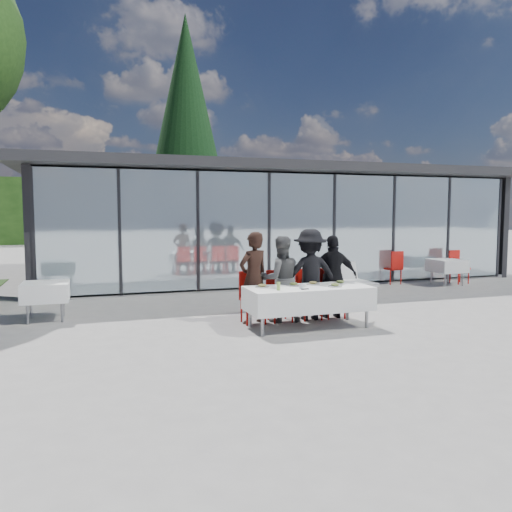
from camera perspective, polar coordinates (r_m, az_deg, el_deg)
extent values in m
plane|color=gray|center=(9.54, 3.88, -7.67)|extent=(90.00, 90.00, 0.00)
cube|color=gray|center=(17.63, 0.04, -1.67)|extent=(14.00, 8.00, 0.10)
cube|color=black|center=(21.25, -3.29, 3.64)|extent=(14.00, 0.20, 3.20)
cube|color=black|center=(16.67, -23.10, 2.90)|extent=(0.20, 8.00, 3.20)
cube|color=black|center=(20.76, 18.46, 3.37)|extent=(0.20, 8.00, 3.20)
cube|color=silver|center=(13.81, 5.27, 2.93)|extent=(13.60, 0.06, 3.10)
cube|color=#2D2D30|center=(17.17, 0.47, 9.08)|extent=(14.80, 8.80, 0.24)
cube|color=#262628|center=(12.71, -24.10, 2.35)|extent=(0.08, 0.10, 3.10)
cube|color=#262628|center=(12.67, -15.32, 2.59)|extent=(0.08, 0.10, 3.10)
cube|color=#262628|center=(12.92, -6.67, 2.78)|extent=(0.08, 0.10, 3.10)
cube|color=#262628|center=(13.45, 1.47, 2.89)|extent=(0.08, 0.10, 3.10)
cube|color=#262628|center=(14.23, 8.86, 2.95)|extent=(0.08, 0.10, 3.10)
cube|color=#262628|center=(15.21, 15.39, 2.96)|extent=(0.08, 0.10, 3.10)
cube|color=#262628|center=(16.37, 21.06, 2.93)|extent=(0.08, 0.10, 3.10)
cube|color=#262628|center=(17.67, 25.94, 2.89)|extent=(0.08, 0.10, 3.10)
cube|color=red|center=(15.50, -6.99, -1.13)|extent=(0.45, 0.45, 0.90)
cube|color=red|center=(16.34, -2.18, -0.79)|extent=(0.45, 0.45, 0.90)
cube|color=red|center=(16.75, 6.55, -0.67)|extent=(0.45, 0.45, 0.90)
cube|color=red|center=(18.28, 11.31, -0.27)|extent=(0.45, 0.45, 0.90)
cube|color=#1B3B12|center=(36.69, -22.32, 4.77)|extent=(6.50, 2.00, 4.40)
cube|color=#1B3B12|center=(37.03, -9.83, 5.06)|extent=(6.50, 2.00, 4.40)
cube|color=#1B3B12|center=(39.03, 1.91, 5.12)|extent=(6.50, 2.00, 4.40)
cube|color=#1B3B12|center=(42.48, 12.12, 5.00)|extent=(6.50, 2.00, 4.40)
cube|color=#1B3B12|center=(47.04, 20.58, 4.78)|extent=(6.50, 2.00, 4.40)
cube|color=white|center=(9.11, 6.01, -4.82)|extent=(2.26, 0.96, 0.42)
cylinder|color=gray|center=(8.46, 0.76, -6.83)|extent=(0.06, 0.06, 0.71)
cylinder|color=gray|center=(9.30, 12.55, -5.88)|extent=(0.06, 0.06, 0.71)
cylinder|color=gray|center=(9.11, -0.69, -5.98)|extent=(0.06, 0.06, 0.71)
cylinder|color=gray|center=(9.89, 10.46, -5.19)|extent=(0.06, 0.06, 0.71)
imported|color=black|center=(9.36, -0.29, -2.52)|extent=(0.81, 0.81, 1.73)
cube|color=red|center=(9.43, -0.31, -5.01)|extent=(0.44, 0.44, 0.05)
cube|color=red|center=(9.58, -0.69, -3.34)|extent=(0.44, 0.04, 0.55)
cylinder|color=red|center=(9.26, -1.03, -6.69)|extent=(0.04, 0.04, 0.43)
cylinder|color=red|center=(9.37, 1.08, -6.55)|extent=(0.04, 0.04, 0.43)
cylinder|color=red|center=(9.59, -1.68, -6.28)|extent=(0.04, 0.04, 0.43)
cylinder|color=red|center=(9.70, 0.37, -6.15)|extent=(0.04, 0.04, 0.43)
imported|color=#555555|center=(9.55, 2.84, -2.65)|extent=(0.88, 0.88, 1.64)
cube|color=red|center=(9.62, 2.79, -4.83)|extent=(0.44, 0.44, 0.05)
cube|color=red|center=(9.76, 2.38, -3.20)|extent=(0.44, 0.04, 0.55)
cylinder|color=red|center=(9.43, 2.16, -6.47)|extent=(0.04, 0.04, 0.43)
cylinder|color=red|center=(9.56, 4.19, -6.33)|extent=(0.04, 0.04, 0.43)
cylinder|color=red|center=(9.76, 1.41, -6.08)|extent=(0.04, 0.04, 0.43)
cylinder|color=red|center=(9.89, 3.39, -5.94)|extent=(0.04, 0.04, 0.43)
imported|color=black|center=(9.77, 6.20, -2.11)|extent=(1.31, 1.31, 1.77)
cube|color=red|center=(9.85, 6.14, -4.62)|extent=(0.44, 0.44, 0.05)
cube|color=red|center=(9.99, 5.68, -3.02)|extent=(0.44, 0.04, 0.55)
cylinder|color=red|center=(9.66, 5.60, -6.22)|extent=(0.04, 0.04, 0.43)
cylinder|color=red|center=(9.81, 7.53, -6.07)|extent=(0.04, 0.04, 0.43)
cylinder|color=red|center=(9.98, 4.75, -5.85)|extent=(0.04, 0.04, 0.43)
cylinder|color=red|center=(10.13, 6.64, -5.71)|extent=(0.04, 0.04, 0.43)
imported|color=black|center=(10.00, 8.83, -2.35)|extent=(1.12, 1.12, 1.64)
cube|color=red|center=(10.07, 8.76, -4.44)|extent=(0.44, 0.44, 0.05)
cube|color=red|center=(10.21, 8.27, -2.88)|extent=(0.44, 0.04, 0.55)
cylinder|color=red|center=(9.87, 8.29, -6.01)|extent=(0.04, 0.04, 0.43)
cylinder|color=red|center=(10.04, 10.13, -5.85)|extent=(0.04, 0.04, 0.43)
cylinder|color=red|center=(10.19, 7.37, -5.65)|extent=(0.04, 0.04, 0.43)
cylinder|color=red|center=(10.35, 9.18, -5.51)|extent=(0.04, 0.04, 0.43)
cylinder|color=silver|center=(8.94, 0.71, -3.57)|extent=(0.25, 0.25, 0.01)
ellipsoid|color=tan|center=(8.93, 0.71, -3.36)|extent=(0.15, 0.15, 0.05)
cylinder|color=silver|center=(9.17, 4.32, -3.37)|extent=(0.25, 0.25, 0.01)
ellipsoid|color=#426D29|center=(9.16, 4.32, -3.16)|extent=(0.15, 0.15, 0.05)
cylinder|color=silver|center=(9.35, 6.54, -3.22)|extent=(0.25, 0.25, 0.01)
ellipsoid|color=tan|center=(9.35, 6.54, -3.02)|extent=(0.15, 0.15, 0.05)
cylinder|color=silver|center=(9.55, 9.60, -3.10)|extent=(0.25, 0.25, 0.01)
ellipsoid|color=#426D29|center=(9.54, 9.61, -2.90)|extent=(0.15, 0.15, 0.05)
cylinder|color=silver|center=(9.13, 9.03, -3.45)|extent=(0.25, 0.25, 0.01)
ellipsoid|color=#426D29|center=(9.13, 9.03, -3.24)|extent=(0.15, 0.15, 0.05)
cylinder|color=#99C351|center=(8.62, 2.57, -3.46)|extent=(0.06, 0.06, 0.14)
cylinder|color=silver|center=(8.77, 5.19, -3.48)|extent=(0.07, 0.07, 0.10)
cube|color=black|center=(8.76, 5.61, -3.77)|extent=(0.14, 0.03, 0.01)
cube|color=white|center=(10.51, -22.92, -3.77)|extent=(0.86, 0.86, 0.36)
cylinder|color=gray|center=(10.28, -24.69, -5.15)|extent=(0.05, 0.05, 0.72)
cylinder|color=gray|center=(10.23, -21.34, -5.09)|extent=(0.05, 0.05, 0.72)
cylinder|color=gray|center=(10.86, -24.35, -4.61)|extent=(0.05, 0.05, 0.72)
cylinder|color=gray|center=(10.82, -21.18, -4.55)|extent=(0.05, 0.05, 0.72)
cube|color=white|center=(15.42, 21.00, -1.05)|extent=(0.86, 0.86, 0.36)
cylinder|color=gray|center=(15.02, 20.82, -1.96)|extent=(0.05, 0.05, 0.72)
cylinder|color=gray|center=(15.40, 22.55, -1.85)|extent=(0.05, 0.05, 0.72)
cylinder|color=gray|center=(15.48, 19.42, -1.72)|extent=(0.05, 0.05, 0.72)
cylinder|color=gray|center=(15.86, 21.13, -1.62)|extent=(0.05, 0.05, 0.72)
cube|color=red|center=(15.90, 22.23, -1.31)|extent=(0.51, 0.51, 0.05)
cube|color=red|center=(16.01, 21.71, -0.35)|extent=(0.44, 0.11, 0.55)
cylinder|color=red|center=(15.68, 22.13, -2.26)|extent=(0.04, 0.04, 0.43)
cylinder|color=red|center=(15.91, 23.12, -2.19)|extent=(0.04, 0.04, 0.43)
cylinder|color=red|center=(15.95, 21.29, -2.11)|extent=(0.04, 0.04, 0.43)
cylinder|color=red|center=(16.18, 22.27, -2.05)|extent=(0.04, 0.04, 0.43)
cube|color=red|center=(15.16, 15.31, -1.41)|extent=(0.50, 0.50, 0.05)
cube|color=red|center=(14.99, 15.84, -0.53)|extent=(0.44, 0.10, 0.55)
cylinder|color=red|center=(14.94, 15.10, -2.40)|extent=(0.04, 0.04, 0.43)
cylinder|color=red|center=(15.14, 16.23, -2.33)|extent=(0.04, 0.04, 0.43)
cylinder|color=red|center=(15.24, 14.35, -2.24)|extent=(0.04, 0.04, 0.43)
cylinder|color=red|center=(15.43, 15.48, -2.18)|extent=(0.04, 0.04, 0.43)
cube|color=white|center=(13.99, 11.43, -2.96)|extent=(0.62, 1.31, 0.08)
cube|color=white|center=(14.42, 10.33, -1.63)|extent=(0.60, 0.27, 0.54)
cylinder|color=white|center=(13.41, 11.66, -3.78)|extent=(0.04, 0.04, 0.14)
cylinder|color=white|center=(13.66, 13.48, -3.66)|extent=(0.04, 0.04, 0.14)
cylinder|color=white|center=(14.36, 9.47, -3.17)|extent=(0.04, 0.04, 0.14)
cylinder|color=white|center=(14.60, 11.20, -3.07)|extent=(0.04, 0.04, 0.14)
cylinder|color=#382316|center=(22.01, -7.81, 2.09)|extent=(0.44, 0.44, 2.00)
cone|color=black|center=(22.33, -7.96, 15.01)|extent=(4.00, 4.00, 9.00)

